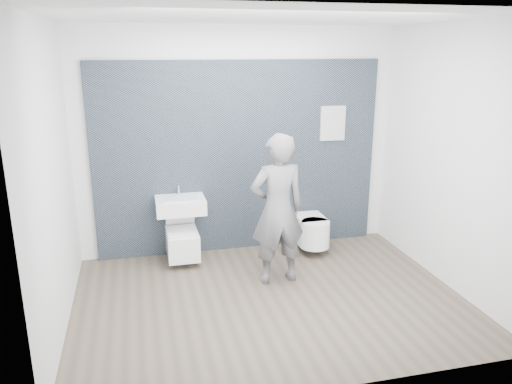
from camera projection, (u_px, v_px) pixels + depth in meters
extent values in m
plane|color=brown|center=(270.00, 299.00, 5.23)|extent=(4.00, 4.00, 0.00)
plane|color=silver|center=(239.00, 142.00, 6.24)|extent=(4.00, 0.00, 4.00)
plane|color=silver|center=(328.00, 219.00, 3.44)|extent=(4.00, 0.00, 4.00)
plane|color=silver|center=(52.00, 182.00, 4.39)|extent=(0.00, 3.00, 3.00)
plane|color=silver|center=(452.00, 159.00, 5.29)|extent=(0.00, 3.00, 3.00)
plane|color=white|center=(272.00, 17.00, 4.45)|extent=(4.00, 4.00, 0.00)
cube|color=black|center=(240.00, 247.00, 6.60)|extent=(3.60, 0.06, 2.40)
cube|color=white|center=(180.00, 205.00, 5.99)|extent=(0.59, 0.44, 0.18)
cube|color=silver|center=(180.00, 199.00, 5.95)|extent=(0.41, 0.29, 0.03)
cylinder|color=silver|center=(179.00, 189.00, 6.10)|extent=(0.02, 0.02, 0.15)
cylinder|color=silver|center=(179.00, 185.00, 6.03)|extent=(0.02, 0.10, 0.02)
cylinder|color=silver|center=(179.00, 212.00, 6.22)|extent=(0.04, 0.04, 0.12)
cube|color=white|center=(182.00, 244.00, 6.08)|extent=(0.37, 0.54, 0.32)
cylinder|color=silver|center=(182.00, 234.00, 6.00)|extent=(0.27, 0.27, 0.03)
cube|color=white|center=(182.00, 232.00, 5.99)|extent=(0.35, 0.43, 0.02)
cube|color=white|center=(180.00, 213.00, 6.09)|extent=(0.35, 0.22, 0.35)
cube|color=silver|center=(181.00, 245.00, 6.33)|extent=(0.10, 0.06, 0.08)
cube|color=white|center=(309.00, 229.00, 6.49)|extent=(0.38, 0.44, 0.31)
cylinder|color=white|center=(315.00, 235.00, 6.29)|extent=(0.38, 0.38, 0.31)
cube|color=white|center=(310.00, 217.00, 6.41)|extent=(0.35, 0.42, 0.03)
cylinder|color=white|center=(316.00, 223.00, 6.22)|extent=(0.35, 0.35, 0.03)
cube|color=silver|center=(304.00, 232.00, 6.70)|extent=(0.10, 0.06, 0.08)
cube|color=white|center=(328.00, 240.00, 6.84)|extent=(0.33, 0.03, 0.44)
imported|color=slate|center=(278.00, 210.00, 5.42)|extent=(0.64, 0.45, 1.68)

